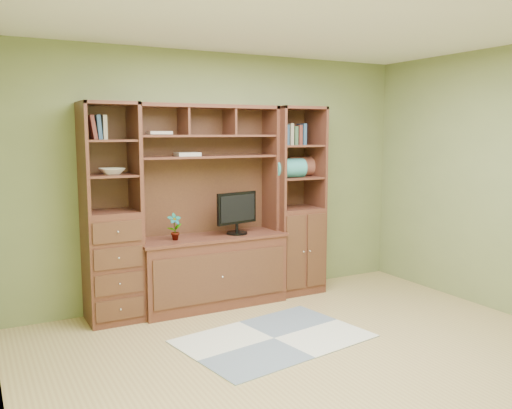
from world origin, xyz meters
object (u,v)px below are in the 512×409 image
left_tower (111,213)px  monitor (237,205)px  center_hutch (211,207)px  right_tower (295,201)px

left_tower → monitor: size_ratio=3.42×
left_tower → center_hutch: bearing=-2.3°
left_tower → right_tower: same height
left_tower → monitor: bearing=-3.4°
center_hutch → monitor: (0.27, -0.03, 0.00)m
center_hutch → monitor: 0.27m
left_tower → monitor: 1.27m
center_hutch → monitor: size_ratio=3.42×
right_tower → center_hutch: bearing=-177.8°
center_hutch → monitor: center_hutch is taller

